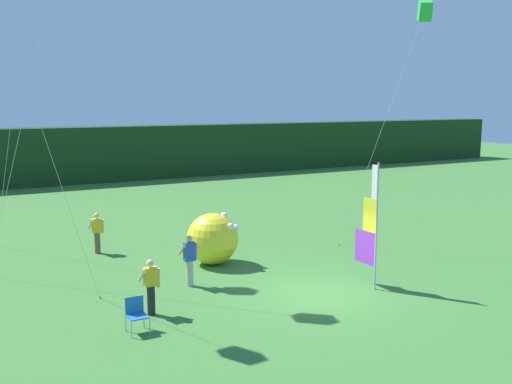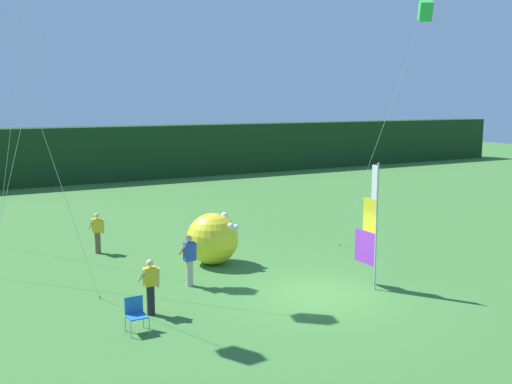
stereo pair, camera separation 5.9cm
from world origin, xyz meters
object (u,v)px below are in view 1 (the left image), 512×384
Objects in this scene: person_mid_field at (97,232)px; inflatable_balloon at (213,239)px; banner_flag at (370,228)px; person_near_banner at (151,286)px; person_far_left at (190,259)px; folding_chair at (136,312)px; kite_green_box_3 at (424,12)px.

person_mid_field is 4.81m from inflatable_balloon.
inflatable_balloon reaches higher than person_mid_field.
person_near_banner is at bearing 171.56° from banner_flag.
inflatable_balloon is (3.28, -3.53, 0.09)m from person_mid_field.
inflatable_balloon reaches higher than person_near_banner.
person_near_banner is at bearing -136.29° from person_far_left.
person_near_banner is 0.95× the size of person_far_left.
banner_flag reaches higher than person_mid_field.
person_mid_field is (0.35, 7.30, 0.01)m from person_near_banner.
person_mid_field is 1.78× the size of folding_chair.
person_near_banner is 5.23m from inflatable_balloon.
banner_flag reaches higher than inflatable_balloon.
banner_flag reaches higher than person_near_banner.
inflatable_balloon is at bearing 47.42° from folding_chair.
inflatable_balloon is (1.71, 1.95, 0.06)m from person_far_left.
person_far_left is at bearing -131.24° from inflatable_balloon.
person_near_banner is 0.99× the size of person_mid_field.
folding_chair is 15.05m from kite_green_box_3.
banner_flag reaches higher than person_far_left.
banner_flag is 2.14× the size of inflatable_balloon.
person_far_left is 1.85× the size of folding_chair.
inflatable_balloon is at bearing 48.76° from person_far_left.
kite_green_box_3 is (11.37, 1.63, 8.26)m from person_near_banner.
person_mid_field is at bearing 87.29° from person_near_banner.
inflatable_balloon is 11.45m from kite_green_box_3.
person_mid_field reaches higher than person_near_banner.
person_mid_field is (-6.48, 8.32, -1.07)m from banner_flag.
inflatable_balloon is at bearing 164.52° from kite_green_box_3.
person_near_banner is (-6.83, 1.01, -1.08)m from banner_flag.
kite_green_box_3 reaches higher than person_near_banner.
person_far_left is (1.57, -5.48, 0.03)m from person_mid_field.
folding_chair is at bearing -127.27° from person_near_banner.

